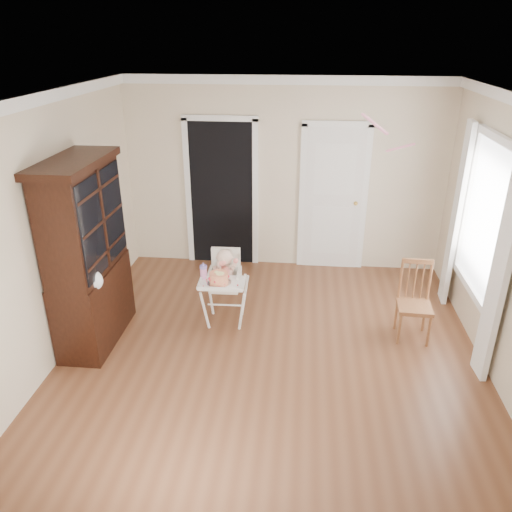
# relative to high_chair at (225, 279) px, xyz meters

# --- Properties ---
(floor) EXTENTS (5.00, 5.00, 0.00)m
(floor) POSITION_rel_high_chair_xyz_m (0.59, -0.75, -0.57)
(floor) COLOR brown
(floor) RESTS_ON ground
(ceiling) EXTENTS (5.00, 5.00, 0.00)m
(ceiling) POSITION_rel_high_chair_xyz_m (0.59, -0.75, 2.13)
(ceiling) COLOR white
(ceiling) RESTS_ON wall_back
(wall_back) EXTENTS (4.50, 0.00, 4.50)m
(wall_back) POSITION_rel_high_chair_xyz_m (0.59, 1.75, 0.78)
(wall_back) COLOR beige
(wall_back) RESTS_ON floor
(wall_left) EXTENTS (0.00, 5.00, 5.00)m
(wall_left) POSITION_rel_high_chair_xyz_m (-1.66, -0.75, 0.78)
(wall_left) COLOR beige
(wall_left) RESTS_ON floor
(crown_molding) EXTENTS (4.50, 5.00, 0.12)m
(crown_molding) POSITION_rel_high_chair_xyz_m (0.59, -0.75, 2.07)
(crown_molding) COLOR white
(crown_molding) RESTS_ON ceiling
(doorway) EXTENTS (1.06, 0.05, 2.22)m
(doorway) POSITION_rel_high_chair_xyz_m (-0.31, 1.73, 0.54)
(doorway) COLOR black
(doorway) RESTS_ON wall_back
(closet_door) EXTENTS (0.96, 0.09, 2.13)m
(closet_door) POSITION_rel_high_chair_xyz_m (1.29, 1.73, 0.45)
(closet_door) COLOR white
(closet_door) RESTS_ON wall_back
(window_right) EXTENTS (0.13, 1.84, 2.30)m
(window_right) POSITION_rel_high_chair_xyz_m (2.77, 0.05, 0.72)
(window_right) COLOR white
(window_right) RESTS_ON wall_right
(high_chair) EXTENTS (0.55, 0.67, 0.93)m
(high_chair) POSITION_rel_high_chair_xyz_m (0.00, 0.00, 0.00)
(high_chair) COLOR white
(high_chair) RESTS_ON floor
(baby) EXTENTS (0.28, 0.21, 0.42)m
(baby) POSITION_rel_high_chair_xyz_m (0.00, 0.02, 0.14)
(baby) COLOR beige
(baby) RESTS_ON high_chair
(cake) EXTENTS (0.27, 0.27, 0.13)m
(cake) POSITION_rel_high_chair_xyz_m (-0.02, -0.23, 0.13)
(cake) COLOR silver
(cake) RESTS_ON high_chair
(sippy_cup) EXTENTS (0.08, 0.08, 0.20)m
(sippy_cup) POSITION_rel_high_chair_xyz_m (-0.22, -0.13, 0.16)
(sippy_cup) COLOR pink
(sippy_cup) RESTS_ON high_chair
(china_cabinet) EXTENTS (0.55, 1.23, 2.07)m
(china_cabinet) POSITION_rel_high_chair_xyz_m (-1.39, -0.48, 0.47)
(china_cabinet) COLOR black
(china_cabinet) RESTS_ON floor
(dining_chair) EXTENTS (0.39, 0.39, 0.91)m
(dining_chair) POSITION_rel_high_chair_xyz_m (2.17, -0.09, -0.15)
(dining_chair) COLOR brown
(dining_chair) RESTS_ON floor
(streamer) EXTENTS (0.25, 0.45, 0.15)m
(streamer) POSITION_rel_high_chair_xyz_m (1.58, 0.22, 1.77)
(streamer) COLOR pink
(streamer) RESTS_ON ceiling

